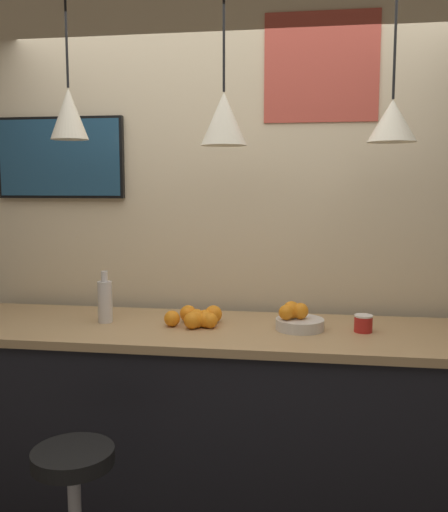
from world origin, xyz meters
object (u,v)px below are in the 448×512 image
Objects in this scene: fruit_bowl at (298,320)px; spread_jar at (363,323)px; mounted_tv at (60,158)px; juice_bottle at (105,301)px.

spread_jar is at bearing 0.51° from fruit_bowl.
mounted_tv reaches higher than spread_jar.
juice_bottle reaches higher than spread_jar.
fruit_bowl is 0.31m from spread_jar.
fruit_bowl is 1.63m from mounted_tv.
spread_jar is (0.31, 0.00, -0.01)m from fruit_bowl.
juice_bottle is at bearing -45.65° from mounted_tv.
spread_jar is (1.27, 0.00, -0.07)m from juice_bottle.
juice_bottle is at bearing 180.00° from spread_jar.
fruit_bowl is 2.67× the size of spread_jar.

